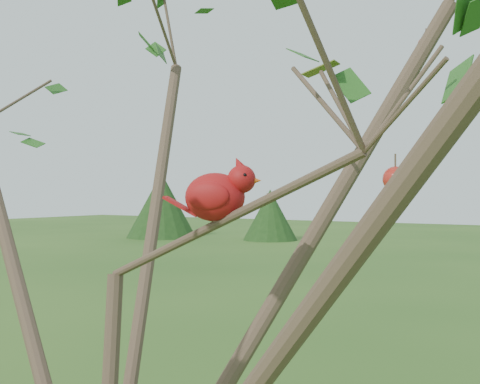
{
  "coord_description": "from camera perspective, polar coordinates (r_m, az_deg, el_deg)",
  "views": [
    {
      "loc": [
        0.9,
        -0.89,
        2.13
      ],
      "look_at": [
        0.28,
        0.09,
        2.13
      ],
      "focal_mm": 45.0,
      "sensor_mm": 36.0,
      "label": 1
    }
  ],
  "objects": [
    {
      "name": "cardinal",
      "position": [
        1.17,
        -2.08,
        -0.24
      ],
      "size": [
        0.19,
        0.13,
        0.14
      ],
      "rotation": [
        0.0,
        0.0,
        0.34
      ],
      "color": "#A9160E",
      "rests_on": "ground"
    },
    {
      "name": "crabapple_tree",
      "position": [
        1.23,
        -13.21,
        -0.58
      ],
      "size": [
        2.35,
        2.05,
        2.95
      ],
      "color": "#443124",
      "rests_on": "ground"
    }
  ]
}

